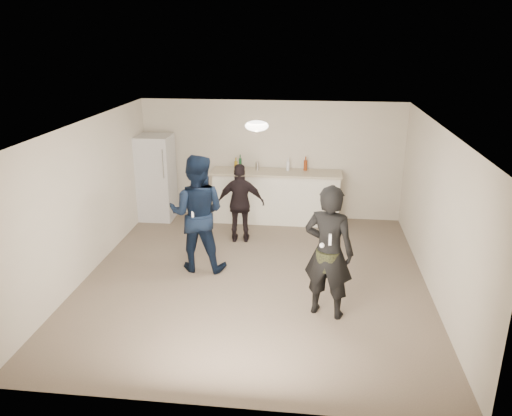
# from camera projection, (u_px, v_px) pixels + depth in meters

# --- Properties ---
(floor) EXTENTS (6.00, 6.00, 0.00)m
(floor) POSITION_uv_depth(u_px,v_px,m) (255.00, 278.00, 8.16)
(floor) COLOR #6B5B4C
(floor) RESTS_ON ground
(ceiling) EXTENTS (6.00, 6.00, 0.00)m
(ceiling) POSITION_uv_depth(u_px,v_px,m) (254.00, 126.00, 7.33)
(ceiling) COLOR silver
(ceiling) RESTS_ON wall_back
(wall_back) EXTENTS (6.00, 0.00, 6.00)m
(wall_back) POSITION_uv_depth(u_px,v_px,m) (271.00, 160.00, 10.56)
(wall_back) COLOR beige
(wall_back) RESTS_ON floor
(wall_front) EXTENTS (6.00, 0.00, 6.00)m
(wall_front) POSITION_uv_depth(u_px,v_px,m) (219.00, 305.00, 4.94)
(wall_front) COLOR beige
(wall_front) RESTS_ON floor
(wall_left) EXTENTS (0.00, 6.00, 6.00)m
(wall_left) POSITION_uv_depth(u_px,v_px,m) (86.00, 200.00, 8.05)
(wall_left) COLOR beige
(wall_left) RESTS_ON floor
(wall_right) EXTENTS (0.00, 6.00, 6.00)m
(wall_right) POSITION_uv_depth(u_px,v_px,m) (437.00, 213.00, 7.45)
(wall_right) COLOR beige
(wall_right) RESTS_ON floor
(counter) EXTENTS (2.60, 0.56, 1.05)m
(counter) POSITION_uv_depth(u_px,v_px,m) (276.00, 198.00, 10.48)
(counter) COLOR white
(counter) RESTS_ON floor
(counter_top) EXTENTS (2.68, 0.64, 0.04)m
(counter_top) POSITION_uv_depth(u_px,v_px,m) (276.00, 173.00, 10.30)
(counter_top) COLOR #C3BA97
(counter_top) RESTS_ON counter
(fridge) EXTENTS (0.70, 0.70, 1.80)m
(fridge) POSITION_uv_depth(u_px,v_px,m) (156.00, 178.00, 10.56)
(fridge) COLOR silver
(fridge) RESTS_ON floor
(fridge_handle) EXTENTS (0.02, 0.02, 0.60)m
(fridge_handle) POSITION_uv_depth(u_px,v_px,m) (163.00, 164.00, 10.05)
(fridge_handle) COLOR #BCBDC1
(fridge_handle) RESTS_ON fridge
(ceiling_dome) EXTENTS (0.36, 0.36, 0.16)m
(ceiling_dome) POSITION_uv_depth(u_px,v_px,m) (257.00, 126.00, 7.63)
(ceiling_dome) COLOR white
(ceiling_dome) RESTS_ON ceiling
(shaker) EXTENTS (0.08, 0.08, 0.17)m
(shaker) POSITION_uv_depth(u_px,v_px,m) (257.00, 166.00, 10.39)
(shaker) COLOR #B8B7BC
(shaker) RESTS_ON counter_top
(man) EXTENTS (0.97, 0.76, 1.97)m
(man) POSITION_uv_depth(u_px,v_px,m) (197.00, 213.00, 8.21)
(man) COLOR #0E1F3D
(man) RESTS_ON floor
(woman) EXTENTS (0.81, 0.66, 1.92)m
(woman) POSITION_uv_depth(u_px,v_px,m) (329.00, 252.00, 6.83)
(woman) COLOR black
(woman) RESTS_ON floor
(camo_shorts) EXTENTS (0.34, 0.34, 0.28)m
(camo_shorts) POSITION_uv_depth(u_px,v_px,m) (328.00, 259.00, 6.86)
(camo_shorts) COLOR #2D3417
(camo_shorts) RESTS_ON woman
(spectator) EXTENTS (0.92, 0.45, 1.52)m
(spectator) POSITION_uv_depth(u_px,v_px,m) (241.00, 203.00, 9.39)
(spectator) COLOR black
(spectator) RESTS_ON floor
(remote_man) EXTENTS (0.04, 0.04, 0.15)m
(remote_man) POSITION_uv_depth(u_px,v_px,m) (193.00, 216.00, 7.93)
(remote_man) COLOR white
(remote_man) RESTS_ON man
(nunchuk_man) EXTENTS (0.07, 0.07, 0.07)m
(nunchuk_man) POSITION_uv_depth(u_px,v_px,m) (201.00, 219.00, 7.97)
(nunchuk_man) COLOR silver
(nunchuk_man) RESTS_ON man
(remote_woman) EXTENTS (0.04, 0.04, 0.15)m
(remote_woman) POSITION_uv_depth(u_px,v_px,m) (330.00, 240.00, 6.49)
(remote_woman) COLOR white
(remote_woman) RESTS_ON woman
(nunchuk_woman) EXTENTS (0.07, 0.07, 0.07)m
(nunchuk_woman) POSITION_uv_depth(u_px,v_px,m) (322.00, 245.00, 6.57)
(nunchuk_woman) COLOR white
(nunchuk_woman) RESTS_ON woman
(bottle_cluster) EXTENTS (1.48, 0.40, 0.24)m
(bottle_cluster) POSITION_uv_depth(u_px,v_px,m) (268.00, 166.00, 10.31)
(bottle_cluster) COLOR white
(bottle_cluster) RESTS_ON counter_top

